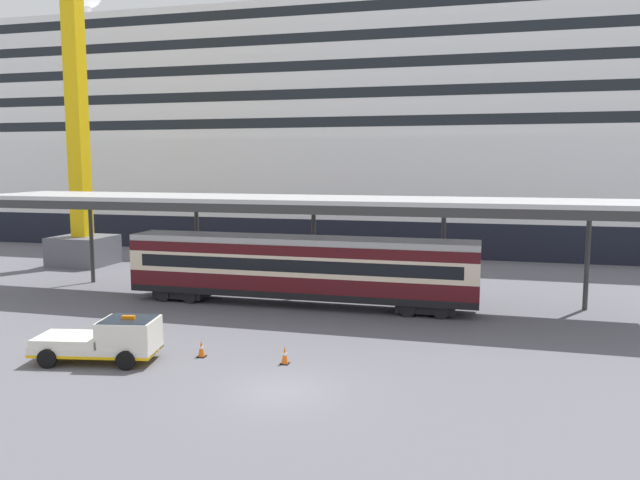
{
  "coord_description": "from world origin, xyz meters",
  "views": [
    {
      "loc": [
        7.11,
        -21.19,
        8.45
      ],
      "look_at": [
        -1.01,
        9.5,
        4.5
      ],
      "focal_mm": 34.96,
      "sensor_mm": 36.0,
      "label": 1
    }
  ],
  "objects_px": {
    "train_carriage": "(299,267)",
    "traffic_cone_mid": "(201,349)",
    "dockside_crane": "(78,40)",
    "cruise_ship": "(382,139)",
    "traffic_cone_near": "(285,355)",
    "service_truck": "(108,339)"
  },
  "relations": [
    {
      "from": "cruise_ship",
      "to": "traffic_cone_near",
      "type": "height_order",
      "value": "cruise_ship"
    },
    {
      "from": "dockside_crane",
      "to": "train_carriage",
      "type": "bearing_deg",
      "value": -24.5
    },
    {
      "from": "train_carriage",
      "to": "traffic_cone_near",
      "type": "bearing_deg",
      "value": -76.53
    },
    {
      "from": "dockside_crane",
      "to": "traffic_cone_near",
      "type": "bearing_deg",
      "value": -40.43
    },
    {
      "from": "cruise_ship",
      "to": "traffic_cone_near",
      "type": "relative_size",
      "value": 166.12
    },
    {
      "from": "traffic_cone_near",
      "to": "dockside_crane",
      "type": "distance_m",
      "value": 35.79
    },
    {
      "from": "train_carriage",
      "to": "dockside_crane",
      "type": "bearing_deg",
      "value": 155.5
    },
    {
      "from": "traffic_cone_near",
      "to": "traffic_cone_mid",
      "type": "distance_m",
      "value": 3.83
    },
    {
      "from": "cruise_ship",
      "to": "dockside_crane",
      "type": "bearing_deg",
      "value": -131.38
    },
    {
      "from": "traffic_cone_mid",
      "to": "dockside_crane",
      "type": "bearing_deg",
      "value": 134.52
    },
    {
      "from": "traffic_cone_mid",
      "to": "cruise_ship",
      "type": "bearing_deg",
      "value": 88.99
    },
    {
      "from": "traffic_cone_near",
      "to": "service_truck",
      "type": "bearing_deg",
      "value": -167.76
    },
    {
      "from": "service_truck",
      "to": "cruise_ship",
      "type": "bearing_deg",
      "value": 84.52
    },
    {
      "from": "cruise_ship",
      "to": "train_carriage",
      "type": "xyz_separation_m",
      "value": [
        0.54,
        -33.03,
        -8.67
      ]
    },
    {
      "from": "train_carriage",
      "to": "traffic_cone_mid",
      "type": "bearing_deg",
      "value": -97.06
    },
    {
      "from": "train_carriage",
      "to": "traffic_cone_near",
      "type": "relative_size",
      "value": 26.97
    },
    {
      "from": "dockside_crane",
      "to": "traffic_cone_mid",
      "type": "bearing_deg",
      "value": -45.48
    },
    {
      "from": "train_carriage",
      "to": "service_truck",
      "type": "xyz_separation_m",
      "value": [
        -4.87,
        -12.13,
        -1.31
      ]
    },
    {
      "from": "service_truck",
      "to": "traffic_cone_mid",
      "type": "distance_m",
      "value": 3.95
    },
    {
      "from": "traffic_cone_near",
      "to": "dockside_crane",
      "type": "height_order",
      "value": "dockside_crane"
    },
    {
      "from": "service_truck",
      "to": "traffic_cone_mid",
      "type": "bearing_deg",
      "value": 24.0
    },
    {
      "from": "service_truck",
      "to": "dockside_crane",
      "type": "xyz_separation_m",
      "value": [
        -16.28,
        21.77,
        17.11
      ]
    }
  ]
}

